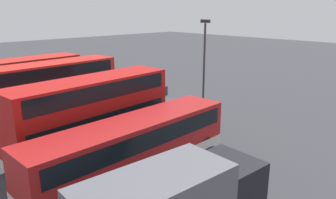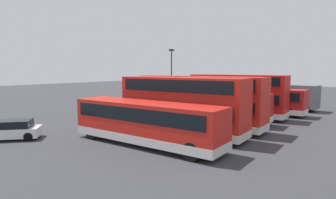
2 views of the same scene
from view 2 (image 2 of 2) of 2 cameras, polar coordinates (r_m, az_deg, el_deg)
ground_plane at (r=32.97m, az=-6.61°, el=-2.89°), size 140.00×140.00×0.00m
bus_single_deck_near_end at (r=34.72m, az=16.48°, el=0.06°), size 2.98×12.02×2.95m
bus_double_decker_second at (r=31.07m, az=13.71°, el=0.96°), size 3.33×10.36×4.55m
bus_single_deck_third at (r=28.20m, az=9.96°, el=-1.16°), size 3.29×10.28×2.95m
bus_double_decker_fourth at (r=24.93m, az=6.28°, el=-0.15°), size 3.26×11.74×4.55m
bus_double_decker_fifth at (r=21.84m, az=2.81°, el=-1.03°), size 3.32×10.42×4.55m
bus_single_deck_sixth at (r=19.27m, az=-4.53°, el=-4.50°), size 3.26×11.56×2.95m
box_truck_blue at (r=39.03m, az=22.92°, el=0.60°), size 2.97×7.64×3.20m
car_hatchback_silver at (r=23.92m, az=-28.95°, el=-5.41°), size 4.18×3.92×1.43m
lamp_post_tall at (r=36.54m, az=0.71°, el=5.16°), size 0.70×0.30×7.68m
waste_bin_yellow at (r=33.57m, az=-11.29°, el=-1.98°), size 0.60×0.60×0.95m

